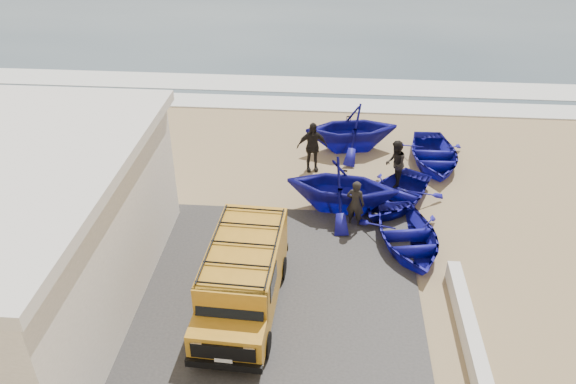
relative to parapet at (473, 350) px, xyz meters
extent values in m
plane|color=tan|center=(-5.00, 3.00, -0.28)|extent=(160.00, 160.00, 0.00)
cube|color=#393734|center=(-7.00, 1.00, -0.25)|extent=(12.00, 10.00, 0.05)
cube|color=white|center=(-5.00, 15.00, -0.25)|extent=(180.00, 1.60, 0.06)
cube|color=white|center=(-5.00, 17.50, -0.26)|extent=(180.00, 2.20, 0.04)
cube|color=black|center=(-8.55, 2.50, 2.33)|extent=(0.08, 0.70, 0.90)
cube|color=silver|center=(0.00, 0.00, 0.00)|extent=(0.35, 6.00, 0.55)
cube|color=orange|center=(-5.68, 1.60, 0.81)|extent=(1.92, 3.68, 1.53)
cube|color=orange|center=(-5.78, -0.61, 0.46)|extent=(1.79, 0.91, 0.83)
cube|color=black|center=(-5.76, -0.18, 1.20)|extent=(1.63, 0.38, 0.66)
cube|color=black|center=(-5.80, -1.05, 0.56)|extent=(1.49, 0.14, 0.42)
cube|color=black|center=(-5.81, -1.08, 0.16)|extent=(1.80, 0.21, 0.20)
cube|color=black|center=(-5.69, 1.56, 1.65)|extent=(1.82, 3.40, 0.06)
cylinder|color=black|center=(-6.59, -0.21, 0.05)|extent=(0.23, 0.66, 0.65)
cylinder|color=black|center=(-6.46, 2.65, 0.05)|extent=(0.23, 0.66, 0.65)
cylinder|color=black|center=(-4.95, -0.28, 0.05)|extent=(0.23, 0.66, 0.65)
cylinder|color=black|center=(-4.81, 2.58, 0.05)|extent=(0.23, 0.66, 0.65)
imported|color=#15149E|center=(-1.13, 4.33, 0.10)|extent=(3.19, 4.02, 0.75)
imported|color=#15149E|center=(-1.34, 6.67, 0.10)|extent=(4.09, 4.43, 0.75)
imported|color=#15149E|center=(-3.15, 6.16, 0.70)|extent=(4.07, 3.63, 1.94)
imported|color=#15149E|center=(0.39, 9.66, 0.11)|extent=(2.73, 3.76, 0.77)
imported|color=#15149E|center=(-2.77, 10.62, 0.69)|extent=(4.20, 3.81, 1.93)
imported|color=black|center=(-2.72, 5.34, 0.54)|extent=(0.69, 0.56, 1.63)
imported|color=black|center=(-1.26, 7.96, 0.59)|extent=(0.72, 0.89, 1.74)
imported|color=black|center=(-4.25, 8.83, 0.69)|extent=(1.21, 0.68, 1.94)
camera|label=1|loc=(-3.65, -9.64, 10.25)|focal=35.00mm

